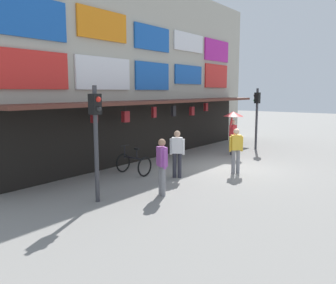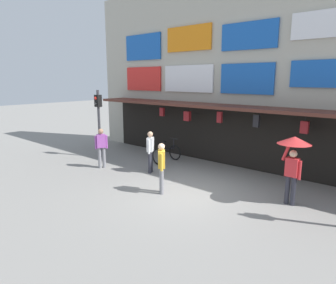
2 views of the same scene
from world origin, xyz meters
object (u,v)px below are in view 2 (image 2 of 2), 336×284
Objects in this scene: pedestrian_in_green at (161,165)px; pedestrian_with_umbrella at (294,151)px; bicycle_parked at (167,154)px; pedestrian_in_purple at (150,150)px; pedestrian_in_white at (101,146)px; traffic_light_near at (98,113)px.

pedestrian_in_green is 4.04m from pedestrian_with_umbrella.
pedestrian_in_green is at bearing -51.14° from bicycle_parked.
pedestrian_in_purple and pedestrian_in_white have the same top height.
pedestrian_in_green is 3.91m from pedestrian_in_white.
pedestrian_in_green is at bearing -16.08° from traffic_light_near.
pedestrian_with_umbrella is (5.91, -1.12, 1.25)m from bicycle_parked.
pedestrian_in_white is at bearing -34.25° from traffic_light_near.
pedestrian_in_white is at bearing -121.36° from bicycle_parked.
pedestrian_in_white is (-3.88, 0.51, 0.00)m from pedestrian_in_green.
pedestrian_in_purple is (0.53, -1.59, 0.55)m from bicycle_parked.
pedestrian_with_umbrella is (8.96, 0.28, -0.50)m from traffic_light_near.
bicycle_parked is 0.57× the size of pedestrian_with_umbrella.
traffic_light_near is 1.90× the size of pedestrian_in_purple.
bicycle_parked is at bearing 58.64° from pedestrian_in_white.
pedestrian_in_white is at bearing 172.54° from pedestrian_in_green.
traffic_light_near reaches higher than bicycle_parked.
traffic_light_near is 3.78m from pedestrian_in_purple.
bicycle_parked is 1.76m from pedestrian_in_purple.
traffic_light_near reaches higher than pedestrian_in_green.
pedestrian_in_purple is 1.00× the size of pedestrian_in_white.
pedestrian_with_umbrella is at bearing 27.60° from pedestrian_in_green.
pedestrian_in_purple and pedestrian_in_green have the same top height.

